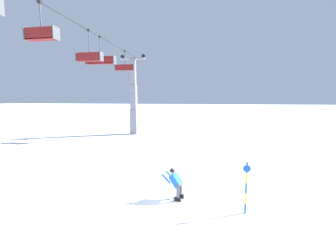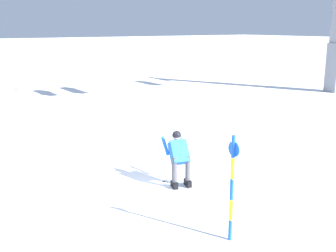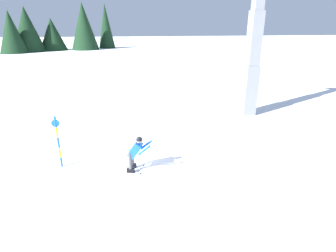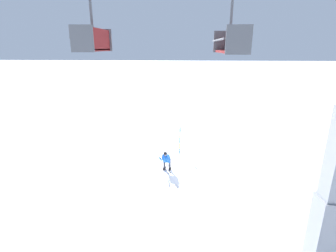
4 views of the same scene
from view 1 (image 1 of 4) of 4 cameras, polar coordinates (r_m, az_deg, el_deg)
name	(u,v)px [view 1 (image 1 of 4)]	position (r m, az deg, el deg)	size (l,w,h in m)	color
ground_plane	(167,209)	(9.49, -0.36, -20.26)	(260.00, 260.00, 0.00)	white
skier_carving_main	(176,182)	(9.99, 1.95, -13.97)	(0.96, 1.73, 1.48)	white
lift_tower_far	(134,102)	(26.99, -8.66, 6.09)	(0.81, 2.95, 9.25)	gray
haul_cable	(82,26)	(17.44, -21.05, 22.50)	(0.05, 0.05, 28.10)	black
chairlift_seat_second	(41,33)	(13.83, -29.52, 19.72)	(0.61, 1.67, 1.90)	black
chairlift_seat_middle	(89,56)	(17.77, -19.36, 16.28)	(0.61, 1.89, 2.21)	black
chairlift_seat_fourth	(100,60)	(19.34, -16.76, 15.65)	(0.61, 2.40, 2.18)	black
chairlift_seat_farthest	(125,67)	(24.55, -10.86, 14.37)	(0.61, 2.07, 2.02)	black
trail_marker_pole	(246,186)	(9.21, 19.17, -14.17)	(0.07, 0.28, 2.01)	blue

